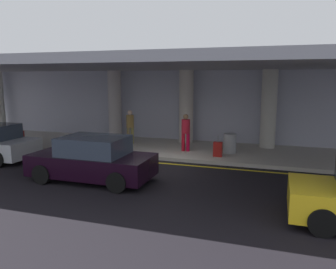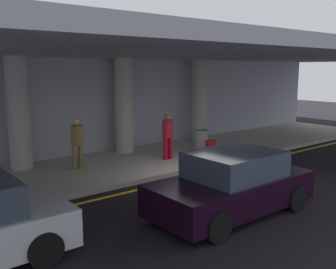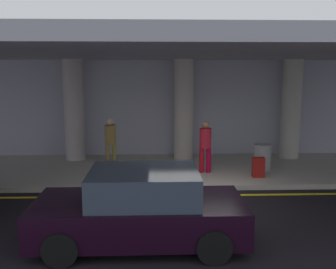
% 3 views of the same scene
% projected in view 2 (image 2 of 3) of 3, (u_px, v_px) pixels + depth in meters
% --- Properties ---
extents(ground_plane, '(60.00, 60.00, 0.00)m').
position_uv_depth(ground_plane, '(204.00, 181.00, 11.72)').
color(ground_plane, black).
extents(sidewalk, '(26.00, 4.20, 0.15)m').
position_uv_depth(sidewalk, '(145.00, 160.00, 14.08)').
color(sidewalk, '#B6B0A3').
rests_on(sidewalk, ground).
extents(lane_stripe_yellow, '(26.00, 0.14, 0.01)m').
position_uv_depth(lane_stripe_yellow, '(191.00, 177.00, 12.16)').
color(lane_stripe_yellow, yellow).
rests_on(lane_stripe_yellow, ground).
extents(support_column_left_mid, '(0.72, 0.72, 3.65)m').
position_uv_depth(support_column_left_mid, '(19.00, 113.00, 12.35)').
color(support_column_left_mid, '#B5ACAB').
rests_on(support_column_left_mid, sidewalk).
extents(support_column_center, '(0.72, 0.72, 3.65)m').
position_uv_depth(support_column_center, '(124.00, 106.00, 14.83)').
color(support_column_center, '#BCB2A7').
rests_on(support_column_center, sidewalk).
extents(support_column_right_mid, '(0.72, 0.72, 3.65)m').
position_uv_depth(support_column_right_mid, '(199.00, 101.00, 17.31)').
color(support_column_right_mid, '#B3B0A6').
rests_on(support_column_right_mid, sidewalk).
extents(ceiling_overhang, '(28.00, 13.20, 0.30)m').
position_uv_depth(ceiling_overhang, '(153.00, 52.00, 13.04)').
color(ceiling_overhang, gray).
rests_on(ceiling_overhang, support_column_far_left).
extents(terminal_back_wall, '(26.00, 0.30, 3.80)m').
position_uv_depth(terminal_back_wall, '(112.00, 106.00, 15.50)').
color(terminal_back_wall, '#A8AABC').
rests_on(terminal_back_wall, ground).
extents(car_black, '(4.10, 1.92, 1.50)m').
position_uv_depth(car_black, '(232.00, 185.00, 8.98)').
color(car_black, black).
rests_on(car_black, ground).
extents(traveler_with_luggage, '(0.38, 0.38, 1.68)m').
position_uv_depth(traveler_with_luggage, '(77.00, 140.00, 12.48)').
color(traveler_with_luggage, olive).
rests_on(traveler_with_luggage, sidewalk).
extents(person_waiting_for_ride, '(0.38, 0.38, 1.68)m').
position_uv_depth(person_waiting_for_ride, '(168.00, 133.00, 13.75)').
color(person_waiting_for_ride, '#A30D1C').
rests_on(person_waiting_for_ride, sidewalk).
extents(suitcase_upright_primary, '(0.36, 0.22, 0.90)m').
position_uv_depth(suitcase_upright_primary, '(210.00, 148.00, 14.36)').
color(suitcase_upright_primary, maroon).
rests_on(suitcase_upright_primary, sidewalk).
extents(trash_bin_steel, '(0.56, 0.56, 0.85)m').
position_uv_depth(trash_bin_steel, '(201.00, 140.00, 15.26)').
color(trash_bin_steel, gray).
rests_on(trash_bin_steel, sidewalk).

